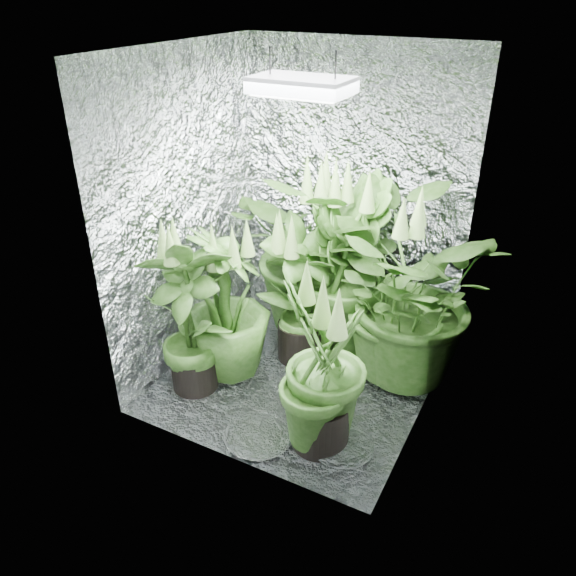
{
  "coord_description": "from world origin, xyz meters",
  "views": [
    {
      "loc": [
        1.31,
        -2.63,
        2.3
      ],
      "look_at": [
        -0.08,
        0.0,
        0.65
      ],
      "focal_mm": 35.0,
      "sensor_mm": 36.0,
      "label": 1
    }
  ],
  "objects_px": {
    "plant_a": "(318,252)",
    "circulation_fan": "(418,338)",
    "plant_c": "(347,269)",
    "plant_e": "(405,296)",
    "plant_f": "(189,315)",
    "plant_g": "(322,371)",
    "plant_d": "(227,307)",
    "grow_lamp": "(302,86)",
    "plant_b": "(300,294)"
  },
  "relations": [
    {
      "from": "plant_g",
      "to": "circulation_fan",
      "type": "xyz_separation_m",
      "value": [
        0.24,
        1.08,
        -0.36
      ]
    },
    {
      "from": "plant_d",
      "to": "grow_lamp",
      "type": "bearing_deg",
      "value": 18.17
    },
    {
      "from": "plant_c",
      "to": "plant_d",
      "type": "height_order",
      "value": "plant_c"
    },
    {
      "from": "plant_d",
      "to": "plant_f",
      "type": "bearing_deg",
      "value": -115.01
    },
    {
      "from": "grow_lamp",
      "to": "plant_c",
      "type": "xyz_separation_m",
      "value": [
        0.11,
        0.48,
        -1.21
      ]
    },
    {
      "from": "plant_e",
      "to": "circulation_fan",
      "type": "height_order",
      "value": "plant_e"
    },
    {
      "from": "plant_a",
      "to": "circulation_fan",
      "type": "relative_size",
      "value": 3.96
    },
    {
      "from": "plant_d",
      "to": "plant_f",
      "type": "xyz_separation_m",
      "value": [
        -0.11,
        -0.24,
        0.04
      ]
    },
    {
      "from": "plant_a",
      "to": "plant_c",
      "type": "xyz_separation_m",
      "value": [
        0.26,
        -0.11,
        -0.02
      ]
    },
    {
      "from": "plant_b",
      "to": "plant_e",
      "type": "bearing_deg",
      "value": 7.5
    },
    {
      "from": "plant_e",
      "to": "plant_f",
      "type": "bearing_deg",
      "value": -148.52
    },
    {
      "from": "plant_g",
      "to": "plant_a",
      "type": "bearing_deg",
      "value": 116.43
    },
    {
      "from": "plant_b",
      "to": "plant_c",
      "type": "relative_size",
      "value": 0.83
    },
    {
      "from": "plant_b",
      "to": "plant_f",
      "type": "xyz_separation_m",
      "value": [
        -0.45,
        -0.59,
        0.04
      ]
    },
    {
      "from": "plant_e",
      "to": "plant_g",
      "type": "height_order",
      "value": "plant_e"
    },
    {
      "from": "plant_f",
      "to": "plant_d",
      "type": "bearing_deg",
      "value": 64.99
    },
    {
      "from": "plant_a",
      "to": "plant_g",
      "type": "distance_m",
      "value": 1.18
    },
    {
      "from": "plant_g",
      "to": "plant_d",
      "type": "bearing_deg",
      "value": 158.17
    },
    {
      "from": "plant_a",
      "to": "circulation_fan",
      "type": "height_order",
      "value": "plant_a"
    },
    {
      "from": "grow_lamp",
      "to": "plant_b",
      "type": "height_order",
      "value": "grow_lamp"
    },
    {
      "from": "plant_a",
      "to": "plant_c",
      "type": "bearing_deg",
      "value": -22.34
    },
    {
      "from": "plant_e",
      "to": "plant_b",
      "type": "bearing_deg",
      "value": -172.5
    },
    {
      "from": "plant_c",
      "to": "plant_g",
      "type": "relative_size",
      "value": 1.19
    },
    {
      "from": "plant_e",
      "to": "plant_g",
      "type": "distance_m",
      "value": 0.8
    },
    {
      "from": "plant_b",
      "to": "plant_f",
      "type": "relative_size",
      "value": 0.95
    },
    {
      "from": "circulation_fan",
      "to": "plant_f",
      "type": "bearing_deg",
      "value": -135.36
    },
    {
      "from": "plant_c",
      "to": "plant_e",
      "type": "height_order",
      "value": "plant_c"
    },
    {
      "from": "plant_a",
      "to": "plant_b",
      "type": "distance_m",
      "value": 0.4
    },
    {
      "from": "plant_f",
      "to": "plant_g",
      "type": "relative_size",
      "value": 1.04
    },
    {
      "from": "plant_e",
      "to": "plant_f",
      "type": "xyz_separation_m",
      "value": [
        -1.11,
        -0.68,
        -0.08
      ]
    },
    {
      "from": "plant_b",
      "to": "plant_g",
      "type": "height_order",
      "value": "plant_g"
    },
    {
      "from": "plant_b",
      "to": "plant_d",
      "type": "bearing_deg",
      "value": -133.65
    },
    {
      "from": "plant_c",
      "to": "grow_lamp",
      "type": "bearing_deg",
      "value": -103.14
    },
    {
      "from": "plant_c",
      "to": "circulation_fan",
      "type": "xyz_separation_m",
      "value": [
        0.5,
        0.13,
        -0.47
      ]
    },
    {
      "from": "plant_c",
      "to": "plant_e",
      "type": "relative_size",
      "value": 1.02
    },
    {
      "from": "plant_d",
      "to": "plant_g",
      "type": "bearing_deg",
      "value": -21.83
    },
    {
      "from": "grow_lamp",
      "to": "plant_a",
      "type": "relative_size",
      "value": 0.38
    },
    {
      "from": "plant_a",
      "to": "plant_g",
      "type": "xyz_separation_m",
      "value": [
        0.52,
        -1.05,
        -0.13
      ]
    },
    {
      "from": "plant_d",
      "to": "plant_e",
      "type": "distance_m",
      "value": 1.1
    },
    {
      "from": "grow_lamp",
      "to": "plant_c",
      "type": "height_order",
      "value": "grow_lamp"
    },
    {
      "from": "plant_a",
      "to": "plant_e",
      "type": "bearing_deg",
      "value": -21.73
    },
    {
      "from": "plant_d",
      "to": "plant_f",
      "type": "height_order",
      "value": "plant_f"
    },
    {
      "from": "plant_c",
      "to": "plant_g",
      "type": "height_order",
      "value": "plant_c"
    },
    {
      "from": "plant_d",
      "to": "plant_g",
      "type": "relative_size",
      "value": 0.97
    },
    {
      "from": "plant_b",
      "to": "plant_c",
      "type": "bearing_deg",
      "value": 51.66
    },
    {
      "from": "plant_a",
      "to": "circulation_fan",
      "type": "xyz_separation_m",
      "value": [
        0.76,
        0.03,
        -0.49
      ]
    },
    {
      "from": "plant_a",
      "to": "grow_lamp",
      "type": "bearing_deg",
      "value": -75.52
    },
    {
      "from": "plant_f",
      "to": "grow_lamp",
      "type": "bearing_deg",
      "value": 34.8
    },
    {
      "from": "grow_lamp",
      "to": "circulation_fan",
      "type": "relative_size",
      "value": 1.5
    },
    {
      "from": "plant_f",
      "to": "circulation_fan",
      "type": "relative_size",
      "value": 3.44
    }
  ]
}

